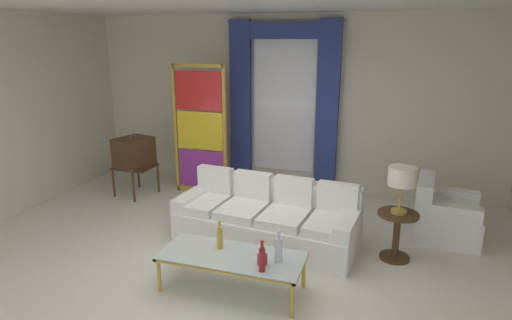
{
  "coord_description": "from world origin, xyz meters",
  "views": [
    {
      "loc": [
        1.76,
        -4.26,
        2.59
      ],
      "look_at": [
        0.09,
        0.9,
        1.05
      ],
      "focal_mm": 30.11,
      "sensor_mm": 36.0,
      "label": 1
    }
  ],
  "objects": [
    {
      "name": "bottle_ruby_flask",
      "position": [
        0.77,
        -0.47,
        0.56
      ],
      "size": [
        0.08,
        0.08,
        0.36
      ],
      "color": "silver",
      "rests_on": "coffee_table"
    },
    {
      "name": "table_lamp_brass",
      "position": [
        1.91,
        0.76,
        1.03
      ],
      "size": [
        0.32,
        0.32,
        0.57
      ],
      "color": "#B29338",
      "rests_on": "round_side_table"
    },
    {
      "name": "peacock_figurine",
      "position": [
        -0.89,
        1.66,
        0.22
      ],
      "size": [
        0.44,
        0.6,
        0.5
      ],
      "color": "beige",
      "rests_on": "ground"
    },
    {
      "name": "couch_white_long",
      "position": [
        0.3,
        0.75,
        0.31
      ],
      "size": [
        2.41,
        1.14,
        0.86
      ],
      "color": "white",
      "rests_on": "ground"
    },
    {
      "name": "bottle_blue_decanter",
      "position": [
        0.63,
        -0.57,
        0.48
      ],
      "size": [
        0.1,
        0.1,
        0.2
      ],
      "color": "maroon",
      "rests_on": "coffee_table"
    },
    {
      "name": "bottle_crystal_tall",
      "position": [
        0.1,
        -0.4,
        0.54
      ],
      "size": [
        0.06,
        0.06,
        0.33
      ],
      "color": "gold",
      "rests_on": "coffee_table"
    },
    {
      "name": "bottle_amber_squat",
      "position": [
        0.67,
        -0.7,
        0.54
      ],
      "size": [
        0.06,
        0.06,
        0.33
      ],
      "color": "maroon",
      "rests_on": "coffee_table"
    },
    {
      "name": "ground_plane",
      "position": [
        0.0,
        0.0,
        0.0
      ],
      "size": [
        16.0,
        16.0,
        0.0
      ],
      "primitive_type": "plane",
      "color": "silver"
    },
    {
      "name": "armchair_white",
      "position": [
        2.5,
        1.58,
        0.29
      ],
      "size": [
        0.89,
        0.89,
        0.8
      ],
      "color": "white",
      "rests_on": "ground"
    },
    {
      "name": "ceiling_slab",
      "position": [
        0.0,
        0.8,
        3.02
      ],
      "size": [
        8.0,
        7.6,
        0.04
      ],
      "primitive_type": "cube",
      "color": "white"
    },
    {
      "name": "vintage_tv",
      "position": [
        -2.34,
        1.73,
        0.73
      ],
      "size": [
        0.64,
        0.69,
        1.35
      ],
      "color": "#472D19",
      "rests_on": "ground"
    },
    {
      "name": "wall_rear",
      "position": [
        0.0,
        3.06,
        1.5
      ],
      "size": [
        8.0,
        0.12,
        3.0
      ],
      "primitive_type": "cube",
      "color": "beige",
      "rests_on": "ground"
    },
    {
      "name": "wall_left",
      "position": [
        -3.66,
        0.6,
        1.5
      ],
      "size": [
        0.12,
        7.0,
        3.0
      ],
      "primitive_type": "cube",
      "color": "beige",
      "rests_on": "ground"
    },
    {
      "name": "curtained_window",
      "position": [
        -0.07,
        2.89,
        1.74
      ],
      "size": [
        2.0,
        0.17,
        2.7
      ],
      "color": "white",
      "rests_on": "ground"
    },
    {
      "name": "round_side_table",
      "position": [
        1.91,
        0.76,
        0.36
      ],
      "size": [
        0.48,
        0.48,
        0.59
      ],
      "color": "#472D19",
      "rests_on": "ground"
    },
    {
      "name": "stained_glass_divider",
      "position": [
        -1.31,
        2.15,
        1.06
      ],
      "size": [
        0.95,
        0.05,
        2.2
      ],
      "color": "gold",
      "rests_on": "ground"
    },
    {
      "name": "coffee_table",
      "position": [
        0.27,
        -0.49,
        0.38
      ],
      "size": [
        1.51,
        0.62,
        0.41
      ],
      "color": "silver",
      "rests_on": "ground"
    }
  ]
}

